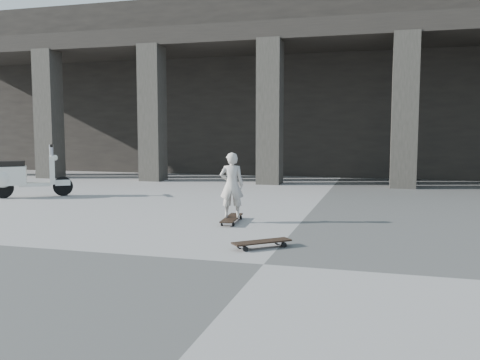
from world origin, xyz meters
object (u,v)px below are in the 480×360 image
(longboard, at_px, (232,218))
(skateboard_spare, at_px, (262,243))
(scooter, at_px, (19,177))
(child, at_px, (232,185))

(longboard, relative_size, skateboard_spare, 1.25)
(longboard, distance_m, scooter, 5.74)
(longboard, xyz_separation_m, skateboard_spare, (0.88, -1.62, 0.00))
(longboard, relative_size, scooter, 0.62)
(child, bearing_deg, scooter, -31.38)
(child, distance_m, scooter, 5.73)
(scooter, bearing_deg, skateboard_spare, -63.56)
(scooter, bearing_deg, longboard, -53.25)
(skateboard_spare, bearing_deg, longboard, 78.00)
(longboard, bearing_deg, skateboard_spare, -156.06)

